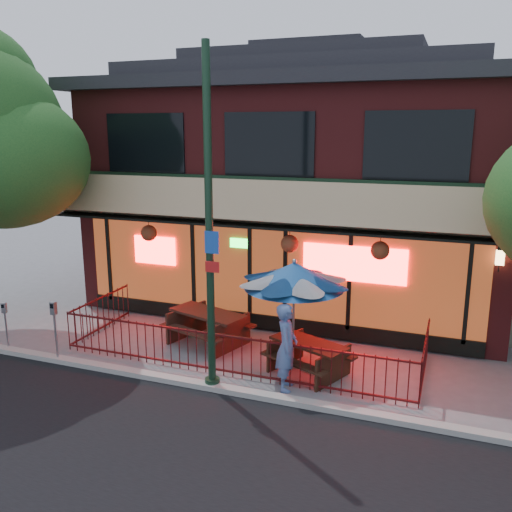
{
  "coord_description": "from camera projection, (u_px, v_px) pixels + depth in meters",
  "views": [
    {
      "loc": [
        4.59,
        -10.03,
        5.38
      ],
      "look_at": [
        0.1,
        2.0,
        2.36
      ],
      "focal_mm": 38.0,
      "sensor_mm": 36.0,
      "label": 1
    }
  ],
  "objects": [
    {
      "name": "curb",
      "position": [
        210.0,
        386.0,
        11.47
      ],
      "size": [
        80.0,
        0.25,
        0.12
      ],
      "primitive_type": "cube",
      "color": "#999993",
      "rests_on": "ground"
    },
    {
      "name": "pedestrian",
      "position": [
        287.0,
        347.0,
        11.31
      ],
      "size": [
        0.58,
        0.77,
        1.88
      ],
      "primitive_type": "imported",
      "rotation": [
        0.0,
        0.0,
        1.78
      ],
      "color": "#536EA7",
      "rests_on": "ground"
    },
    {
      "name": "patio_fence",
      "position": [
        229.0,
        344.0,
        12.25
      ],
      "size": [
        8.44,
        2.62,
        1.0
      ],
      "color": "#470F11",
      "rests_on": "ground"
    },
    {
      "name": "parking_meter_far",
      "position": [
        5.0,
        318.0,
        13.28
      ],
      "size": [
        0.14,
        0.13,
        1.25
      ],
      "color": "#919398",
      "rests_on": "ground"
    },
    {
      "name": "picnic_table_left",
      "position": [
        208.0,
        323.0,
        13.81
      ],
      "size": [
        2.36,
        2.05,
        0.85
      ],
      "color": "#3F2017",
      "rests_on": "ground"
    },
    {
      "name": "picnic_table_right",
      "position": [
        309.0,
        353.0,
        12.13
      ],
      "size": [
        2.13,
        1.91,
        0.75
      ],
      "color": "#371F13",
      "rests_on": "ground"
    },
    {
      "name": "patio_umbrella",
      "position": [
        294.0,
        275.0,
        12.08
      ],
      "size": [
        2.25,
        2.25,
        2.57
      ],
      "color": "gray",
      "rests_on": "ground"
    },
    {
      "name": "ground",
      "position": [
        220.0,
        379.0,
        11.94
      ],
      "size": [
        80.0,
        80.0,
        0.0
      ],
      "primitive_type": "plane",
      "color": "gray",
      "rests_on": "ground"
    },
    {
      "name": "street_light",
      "position": [
        210.0,
        243.0,
        10.85
      ],
      "size": [
        0.43,
        0.32,
        7.0
      ],
      "color": "#163220",
      "rests_on": "ground"
    },
    {
      "name": "parking_meter_near",
      "position": [
        55.0,
        321.0,
        12.63
      ],
      "size": [
        0.14,
        0.12,
        1.48
      ],
      "color": "#979A9F",
      "rests_on": "ground"
    },
    {
      "name": "restaurant_building",
      "position": [
        308.0,
        169.0,
        17.48
      ],
      "size": [
        12.96,
        9.49,
        8.05
      ],
      "color": "maroon",
      "rests_on": "ground"
    }
  ]
}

